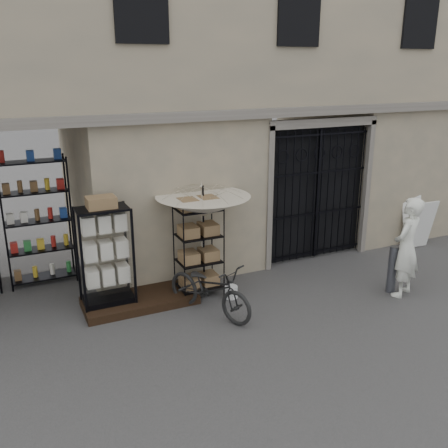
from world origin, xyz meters
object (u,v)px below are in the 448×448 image
market_umbrella (203,201)px  easel_sign (418,223)px  steel_bollard (392,269)px  wire_rack (199,251)px  white_bucket (231,292)px  bicycle (210,313)px  display_cabinet (106,261)px  shopkeeper (401,294)px

market_umbrella → easel_sign: (5.49, 0.11, -1.18)m
market_umbrella → steel_bollard: bearing=-26.2°
wire_rack → steel_bollard: size_ratio=1.94×
wire_rack → white_bucket: bearing=-28.3°
white_bucket → easel_sign: size_ratio=0.21×
bicycle → easel_sign: bearing=-15.3°
steel_bollard → white_bucket: bearing=159.9°
display_cabinet → white_bucket: bearing=-33.0°
market_umbrella → bicycle: size_ratio=1.37×
steel_bollard → shopkeeper: 0.50m
wire_rack → market_umbrella: market_umbrella is taller
steel_bollard → easel_sign: size_ratio=0.79×
wire_rack → shopkeeper: bearing=-12.4°
wire_rack → white_bucket: wire_rack is taller
market_umbrella → steel_bollard: 3.78m
bicycle → easel_sign: (5.77, 1.03, 0.59)m
wire_rack → market_umbrella: 0.93m
white_bucket → easel_sign: 5.22m
wire_rack → shopkeeper: size_ratio=0.94×
steel_bollard → easel_sign: bearing=35.9°
white_bucket → easel_sign: easel_sign is taller
wire_rack → steel_bollard: (3.33, -1.46, -0.41)m
bicycle → display_cabinet: bearing=124.0°
shopkeeper → wire_rack: bearing=-50.7°
white_bucket → steel_bollard: steel_bollard is taller
display_cabinet → market_umbrella: (1.83, 0.01, 0.86)m
bicycle → shopkeeper: size_ratio=0.96×
easel_sign → bicycle: bearing=-166.4°
steel_bollard → display_cabinet: bearing=162.8°
shopkeeper → easel_sign: (2.20, 1.85, 0.59)m
steel_bollard → easel_sign: easel_sign is taller
display_cabinet → white_bucket: display_cabinet is taller
white_bucket → bicycle: bicycle is taller
market_umbrella → shopkeeper: (3.29, -1.74, -1.77)m
shopkeeper → steel_bollard: bearing=-84.3°
display_cabinet → shopkeeper: display_cabinet is taller
market_umbrella → bicycle: bearing=-107.1°
display_cabinet → bicycle: bearing=-50.3°
wire_rack → steel_bollard: 3.65m
steel_bollard → shopkeeper: steel_bollard is taller
shopkeeper → easel_sign: easel_sign is taller
market_umbrella → steel_bollard: market_umbrella is taller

